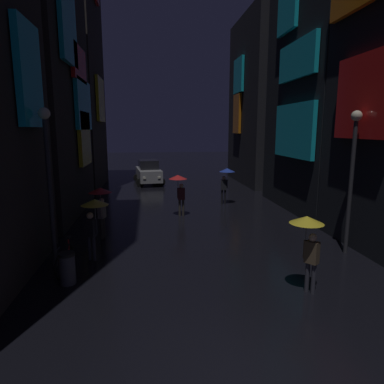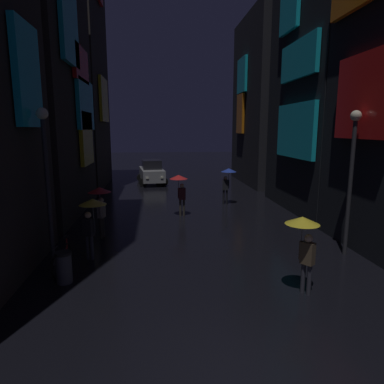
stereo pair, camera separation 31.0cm
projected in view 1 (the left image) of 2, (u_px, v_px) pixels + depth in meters
ground_plane at (263, 381)px, 6.04m from camera, size 120.00×120.00×0.00m
building_left_mid at (34, 95)px, 16.89m from camera, size 4.25×8.38×12.03m
building_left_far at (68, 45)px, 24.45m from camera, size 4.25×7.48×20.55m
building_right_mid at (329, 38)px, 17.66m from camera, size 4.25×7.58×17.99m
building_right_far at (265, 102)px, 27.47m from camera, size 4.25×8.47×13.02m
pedestrian_midstreet_left_yellow at (93, 212)px, 11.27m from camera, size 0.90×0.90×2.12m
pedestrian_midstreet_centre_yellow at (308, 233)px, 9.06m from camera, size 0.90×0.90×2.12m
pedestrian_foreground_right_red at (101, 199)px, 13.50m from camera, size 0.90×0.90×2.12m
pedestrian_far_right_blue at (226, 176)px, 19.96m from camera, size 0.90×0.90×2.12m
pedestrian_foreground_left_red at (179, 184)px, 17.13m from camera, size 0.90×0.90×2.12m
bicycle_parked_at_storefront at (64, 259)px, 10.63m from camera, size 0.18×1.82×0.96m
car_distant at (149, 172)px, 27.53m from camera, size 2.57×4.30×1.92m
streetlamp_right_near at (352, 165)px, 11.70m from camera, size 0.36×0.36×4.99m
streetlamp_left_near at (48, 169)px, 10.51m from camera, size 0.36×0.36×5.02m
trash_bin at (67, 268)px, 9.75m from camera, size 0.46×0.46×0.93m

